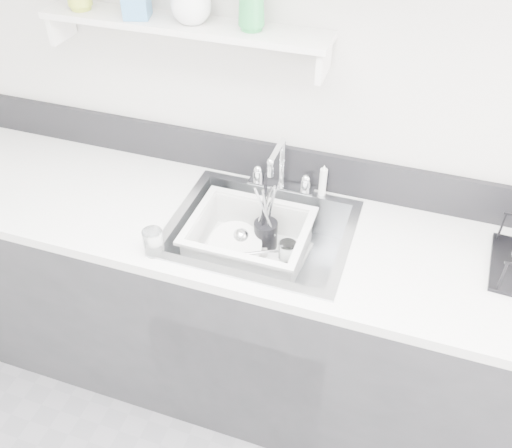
% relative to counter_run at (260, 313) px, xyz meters
% --- Properties ---
extents(room_shell, '(3.50, 3.00, 2.60)m').
position_rel_counter_run_xyz_m(room_shell, '(0.00, -0.80, 1.22)').
color(room_shell, silver).
rests_on(room_shell, ground).
extents(counter_run, '(3.20, 0.62, 0.92)m').
position_rel_counter_run_xyz_m(counter_run, '(0.00, 0.00, 0.00)').
color(counter_run, '#28282B').
rests_on(counter_run, ground).
extents(backsplash, '(3.20, 0.02, 0.16)m').
position_rel_counter_run_xyz_m(backsplash, '(0.00, 0.30, 0.54)').
color(backsplash, black).
rests_on(backsplash, counter_run).
extents(sink, '(0.64, 0.52, 0.20)m').
position_rel_counter_run_xyz_m(sink, '(0.00, 0.00, 0.37)').
color(sink, silver).
rests_on(sink, counter_run).
extents(faucet, '(0.26, 0.18, 0.23)m').
position_rel_counter_run_xyz_m(faucet, '(0.00, 0.25, 0.52)').
color(faucet, silver).
rests_on(faucet, counter_run).
extents(side_sprayer, '(0.03, 0.03, 0.14)m').
position_rel_counter_run_xyz_m(side_sprayer, '(0.16, 0.25, 0.53)').
color(side_sprayer, white).
rests_on(side_sprayer, counter_run).
extents(wall_shelf, '(1.00, 0.16, 0.12)m').
position_rel_counter_run_xyz_m(wall_shelf, '(-0.35, 0.23, 1.05)').
color(wall_shelf, silver).
rests_on(wall_shelf, room_shell).
extents(wash_tub, '(0.46, 0.39, 0.17)m').
position_rel_counter_run_xyz_m(wash_tub, '(-0.05, 0.01, 0.38)').
color(wash_tub, white).
rests_on(wash_tub, sink).
extents(plate_stack, '(0.24, 0.23, 0.09)m').
position_rel_counter_run_xyz_m(plate_stack, '(-0.09, -0.01, 0.33)').
color(plate_stack, white).
rests_on(plate_stack, wash_tub).
extents(utensil_cup, '(0.09, 0.09, 0.30)m').
position_rel_counter_run_xyz_m(utensil_cup, '(-0.01, 0.08, 0.37)').
color(utensil_cup, black).
rests_on(utensil_cup, wash_tub).
extents(ladle, '(0.24, 0.26, 0.08)m').
position_rel_counter_run_xyz_m(ladle, '(-0.05, -0.01, 0.34)').
color(ladle, silver).
rests_on(ladle, wash_tub).
extents(tumbler_in_tub, '(0.09, 0.09, 0.10)m').
position_rel_counter_run_xyz_m(tumbler_in_tub, '(0.10, 0.01, 0.35)').
color(tumbler_in_tub, white).
rests_on(tumbler_in_tub, wash_tub).
extents(tumbler_counter, '(0.09, 0.09, 0.09)m').
position_rel_counter_run_xyz_m(tumbler_counter, '(-0.30, -0.23, 0.51)').
color(tumbler_counter, white).
rests_on(tumbler_counter, counter_run).
extents(bowl_small, '(0.12, 0.12, 0.03)m').
position_rel_counter_run_xyz_m(bowl_small, '(0.06, -0.05, 0.32)').
color(bowl_small, white).
rests_on(bowl_small, wash_tub).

